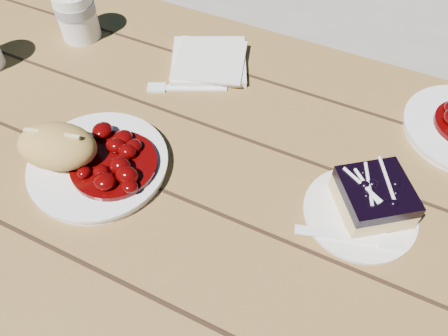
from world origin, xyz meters
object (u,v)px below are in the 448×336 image
at_px(blueberry_cake, 374,197).
at_px(coffee_cup, 77,15).
at_px(main_plate, 99,165).
at_px(picnic_table, 112,174).
at_px(bread_roll, 57,146).
at_px(dessert_plate, 359,214).

distance_m(blueberry_cake, coffee_cup, 0.70).
bearing_deg(main_plate, coffee_cup, 131.35).
height_order(picnic_table, bread_roll, bread_roll).
bearing_deg(picnic_table, bread_roll, -78.96).
height_order(bread_roll, coffee_cup, coffee_cup).
height_order(blueberry_cake, coffee_cup, coffee_cup).
relative_size(picnic_table, main_plate, 8.89).
bearing_deg(coffee_cup, dessert_plate, -15.92).
height_order(picnic_table, main_plate, main_plate).
relative_size(dessert_plate, coffee_cup, 1.64).
height_order(dessert_plate, blueberry_cake, blueberry_cake).
relative_size(bread_roll, coffee_cup, 1.28).
bearing_deg(dessert_plate, picnic_table, -178.64).
relative_size(picnic_table, coffee_cup, 19.59).
height_order(main_plate, coffee_cup, coffee_cup).
relative_size(bread_roll, blueberry_cake, 0.94).
bearing_deg(main_plate, bread_roll, -160.02).
bearing_deg(coffee_cup, bread_roll, -57.17).
distance_m(main_plate, coffee_cup, 0.39).
xyz_separation_m(bread_roll, coffee_cup, (-0.20, 0.31, 0.00)).
relative_size(blueberry_cake, coffee_cup, 1.36).
height_order(dessert_plate, coffee_cup, coffee_cup).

